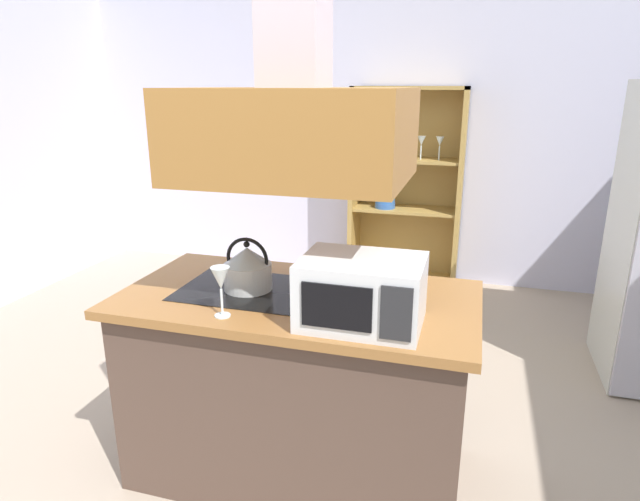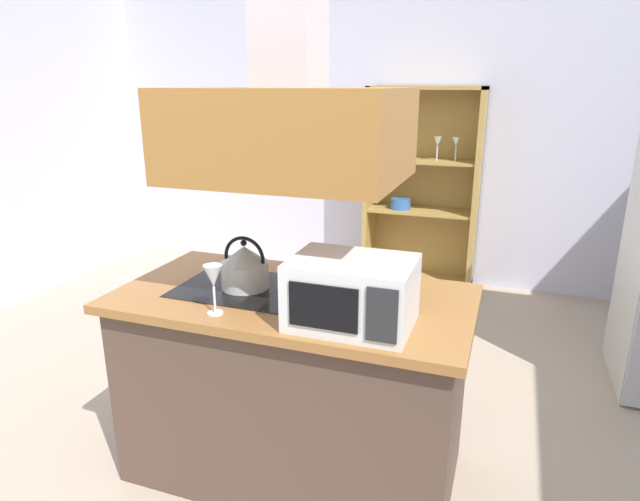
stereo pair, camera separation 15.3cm
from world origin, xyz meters
name	(u,v)px [view 1 (the left image)]	position (x,y,z in m)	size (l,w,h in m)	color
ground_plane	(280,470)	(0.00, 0.00, 0.00)	(7.80, 7.80, 0.00)	tan
wall_back	(390,134)	(0.00, 3.00, 1.35)	(6.00, 0.12, 2.70)	silver
kitchen_island	(299,385)	(0.08, 0.05, 0.45)	(1.56, 0.82, 0.90)	#503C31
range_hood	(295,103)	(0.08, 0.05, 1.71)	(0.90, 0.70, 1.29)	#A16A30
dish_cabinet	(406,200)	(0.20, 2.78, 0.79)	(0.97, 0.40, 1.77)	#AA8643
kettle	(248,268)	(-0.15, 0.05, 1.00)	(0.22, 0.22, 0.24)	beige
cutting_board	(338,285)	(0.23, 0.19, 0.91)	(0.34, 0.24, 0.02)	tan
microwave	(362,292)	(0.41, -0.16, 1.03)	(0.46, 0.35, 0.26)	silver
wine_glass_on_counter	(221,280)	(-0.13, -0.25, 1.05)	(0.08, 0.08, 0.21)	silver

